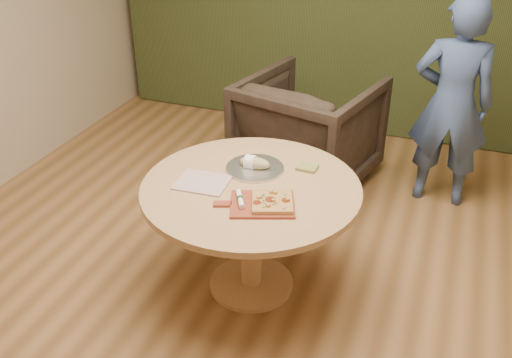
{
  "coord_description": "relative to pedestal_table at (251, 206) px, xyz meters",
  "views": [
    {
      "loc": [
        0.95,
        -2.41,
        2.44
      ],
      "look_at": [
        -0.03,
        0.25,
        0.81
      ],
      "focal_mm": 40.0,
      "sensor_mm": 36.0,
      "label": 1
    }
  ],
  "objects": [
    {
      "name": "flatbread_pizza",
      "position": [
        0.19,
        -0.17,
        0.17
      ],
      "size": [
        0.28,
        0.28,
        0.04
      ],
      "rotation": [
        0.0,
        0.0,
        0.35
      ],
      "color": "tan",
      "rests_on": "pizza_paddle"
    },
    {
      "name": "newspaper",
      "position": [
        -0.28,
        -0.07,
        0.15
      ],
      "size": [
        0.31,
        0.27,
        0.01
      ],
      "primitive_type": "cube",
      "rotation": [
        0.0,
        0.0,
        0.05
      ],
      "color": "silver",
      "rests_on": "pedestal_table"
    },
    {
      "name": "person_standing",
      "position": [
        1.02,
        1.53,
        0.2
      ],
      "size": [
        0.61,
        0.42,
        1.63
      ],
      "primitive_type": "imported",
      "rotation": [
        0.0,
        0.0,
        3.19
      ],
      "color": "#3B5284",
      "rests_on": "ground"
    },
    {
      "name": "green_packet",
      "position": [
        0.25,
        0.31,
        0.15
      ],
      "size": [
        0.12,
        0.11,
        0.02
      ],
      "primitive_type": "cube",
      "rotation": [
        0.0,
        0.0,
        -0.05
      ],
      "color": "olive",
      "rests_on": "pedestal_table"
    },
    {
      "name": "pizza_paddle",
      "position": [
        0.13,
        -0.18,
        0.15
      ],
      "size": [
        0.47,
        0.38,
        0.01
      ],
      "rotation": [
        0.0,
        0.0,
        0.35
      ],
      "color": "brown",
      "rests_on": "pedestal_table"
    },
    {
      "name": "bread_roll",
      "position": [
        -0.06,
        0.19,
        0.18
      ],
      "size": [
        0.19,
        0.09,
        0.09
      ],
      "color": "tan",
      "rests_on": "serving_tray"
    },
    {
      "name": "armchair",
      "position": [
        -0.04,
        1.45,
        -0.11
      ],
      "size": [
        1.17,
        1.13,
        1.01
      ],
      "primitive_type": "imported",
      "rotation": [
        0.0,
        0.0,
        2.9
      ],
      "color": "black",
      "rests_on": "ground"
    },
    {
      "name": "room_shell",
      "position": [
        0.07,
        -0.27,
        0.79
      ],
      "size": [
        5.04,
        6.04,
        2.84
      ],
      "color": "#9B6C3E",
      "rests_on": "ground"
    },
    {
      "name": "cutlery_roll",
      "position": [
        0.01,
        -0.2,
        0.17
      ],
      "size": [
        0.12,
        0.18,
        0.03
      ],
      "rotation": [
        0.0,
        0.0,
        0.5
      ],
      "color": "white",
      "rests_on": "pizza_paddle"
    },
    {
      "name": "serving_tray",
      "position": [
        -0.05,
        0.19,
        0.15
      ],
      "size": [
        0.36,
        0.36,
        0.02
      ],
      "color": "silver",
      "rests_on": "pedestal_table"
    },
    {
      "name": "pedestal_table",
      "position": [
        0.0,
        0.0,
        0.0
      ],
      "size": [
        1.3,
        1.3,
        0.75
      ],
      "rotation": [
        0.0,
        0.0,
        0.18
      ],
      "color": "tan",
      "rests_on": "ground"
    }
  ]
}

